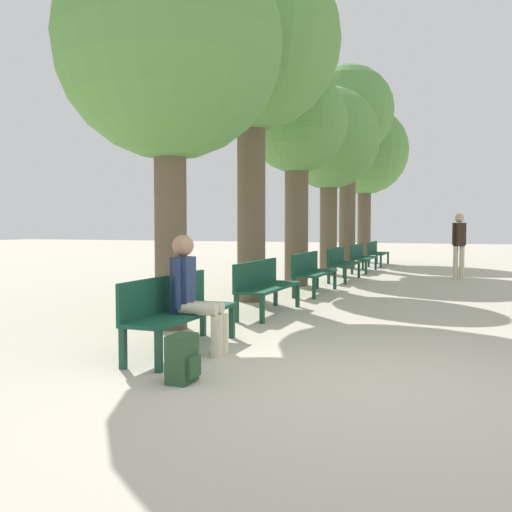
# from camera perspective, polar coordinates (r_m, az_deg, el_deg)

# --- Properties ---
(ground_plane) EXTENTS (80.00, 80.00, 0.00)m
(ground_plane) POSITION_cam_1_polar(r_m,az_deg,el_deg) (5.07, 10.46, -12.59)
(ground_plane) COLOR beige
(bench_row_0) EXTENTS (0.48, 1.83, 0.82)m
(bench_row_0) POSITION_cam_1_polar(r_m,az_deg,el_deg) (6.26, -7.96, -5.07)
(bench_row_0) COLOR #144733
(bench_row_0) RESTS_ON ground_plane
(bench_row_1) EXTENTS (0.48, 1.83, 0.82)m
(bench_row_1) POSITION_cam_1_polar(r_m,az_deg,el_deg) (8.81, 0.82, -2.68)
(bench_row_1) COLOR #144733
(bench_row_1) RESTS_ON ground_plane
(bench_row_2) EXTENTS (0.48, 1.83, 0.82)m
(bench_row_2) POSITION_cam_1_polar(r_m,az_deg,el_deg) (11.49, 5.57, -1.35)
(bench_row_2) COLOR #144733
(bench_row_2) RESTS_ON ground_plane
(bench_row_3) EXTENTS (0.48, 1.83, 0.82)m
(bench_row_3) POSITION_cam_1_polar(r_m,az_deg,el_deg) (14.22, 8.51, -0.52)
(bench_row_3) COLOR #144733
(bench_row_3) RESTS_ON ground_plane
(bench_row_4) EXTENTS (0.48, 1.83, 0.82)m
(bench_row_4) POSITION_cam_1_polar(r_m,az_deg,el_deg) (16.98, 10.50, 0.05)
(bench_row_4) COLOR #144733
(bench_row_4) RESTS_ON ground_plane
(bench_row_5) EXTENTS (0.48, 1.83, 0.82)m
(bench_row_5) POSITION_cam_1_polar(r_m,az_deg,el_deg) (19.75, 11.93, 0.45)
(bench_row_5) COLOR #144733
(bench_row_5) RESTS_ON ground_plane
(tree_row_0) EXTENTS (2.94, 2.94, 5.17)m
(tree_row_0) POSITION_cam_1_polar(r_m,az_deg,el_deg) (7.91, -8.68, 19.84)
(tree_row_0) COLOR brown
(tree_row_0) RESTS_ON ground_plane
(tree_row_1) EXTENTS (3.17, 3.17, 6.21)m
(tree_row_1) POSITION_cam_1_polar(r_m,az_deg,el_deg) (10.73, -0.48, 20.33)
(tree_row_1) COLOR brown
(tree_row_1) RESTS_ON ground_plane
(tree_row_2) EXTENTS (2.28, 2.28, 4.83)m
(tree_row_2) POSITION_cam_1_polar(r_m,az_deg,el_deg) (13.12, 4.10, 12.62)
(tree_row_2) COLOR brown
(tree_row_2) RESTS_ON ground_plane
(tree_row_3) EXTENTS (2.79, 2.79, 5.16)m
(tree_row_3) POSITION_cam_1_polar(r_m,az_deg,el_deg) (16.12, 7.31, 11.37)
(tree_row_3) COLOR brown
(tree_row_3) RESTS_ON ground_plane
(tree_row_4) EXTENTS (2.88, 2.88, 6.42)m
(tree_row_4) POSITION_cam_1_polar(r_m,az_deg,el_deg) (18.79, 9.19, 13.72)
(tree_row_4) COLOR brown
(tree_row_4) RESTS_ON ground_plane
(tree_row_5) EXTENTS (3.19, 3.19, 5.70)m
(tree_row_5) POSITION_cam_1_polar(r_m,az_deg,el_deg) (21.70, 10.83, 10.13)
(tree_row_5) COLOR brown
(tree_row_5) RESTS_ON ground_plane
(person_seated) EXTENTS (0.60, 0.34, 1.27)m
(person_seated) POSITION_cam_1_polar(r_m,az_deg,el_deg) (6.08, -6.34, -3.51)
(person_seated) COLOR beige
(person_seated) RESTS_ON ground_plane
(backpack) EXTENTS (0.23, 0.29, 0.42)m
(backpack) POSITION_cam_1_polar(r_m,az_deg,el_deg) (5.07, -7.34, -10.18)
(backpack) COLOR #284C2D
(backpack) RESTS_ON ground_plane
(pedestrian_near) EXTENTS (0.34, 0.29, 1.66)m
(pedestrian_near) POSITION_cam_1_polar(r_m,az_deg,el_deg) (15.27, 19.64, 1.36)
(pedestrian_near) COLOR beige
(pedestrian_near) RESTS_ON ground_plane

